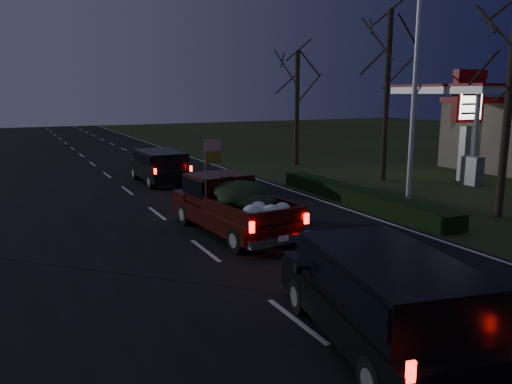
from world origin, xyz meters
name	(u,v)px	position (x,y,z in m)	size (l,w,h in m)	color
ground	(205,251)	(0.00, 0.00, 0.00)	(120.00, 120.00, 0.00)	black
road_asphalt	(205,251)	(0.00, 0.00, 0.01)	(14.00, 120.00, 0.02)	black
hedge_row	(359,197)	(7.80, 3.00, 0.30)	(1.00, 10.00, 0.60)	black
light_pole	(416,65)	(9.50, 2.00, 5.48)	(0.50, 0.90, 9.16)	silver
gas_price_pylon	(468,107)	(16.00, 4.99, 3.77)	(2.00, 0.41, 5.57)	gray
gas_canopy	(480,95)	(18.00, 6.00, 4.35)	(7.10, 6.10, 4.88)	silver
bare_tree_mid	(389,54)	(12.50, 7.00, 6.35)	(3.60, 3.60, 8.50)	black
bare_tree_far	(297,80)	(11.50, 14.00, 5.23)	(3.60, 3.60, 7.00)	black
pickup_truck	(232,202)	(1.46, 1.37, 1.02)	(2.42, 5.34, 2.73)	#390C07
lead_suv	(160,163)	(1.95, 11.35, 0.99)	(1.98, 4.60, 1.31)	black
rear_suv	(385,291)	(0.80, -6.58, 1.07)	(3.00, 5.22, 1.41)	black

